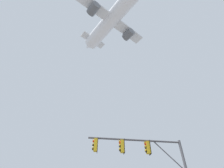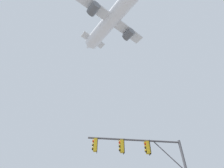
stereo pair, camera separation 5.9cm
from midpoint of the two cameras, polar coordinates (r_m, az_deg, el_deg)
signal_pole_near at (r=13.67m, az=11.83°, el=-23.21°), size 7.28×0.84×6.54m
airplane at (r=50.53m, az=0.57°, el=21.55°), size 19.93×25.21×7.76m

